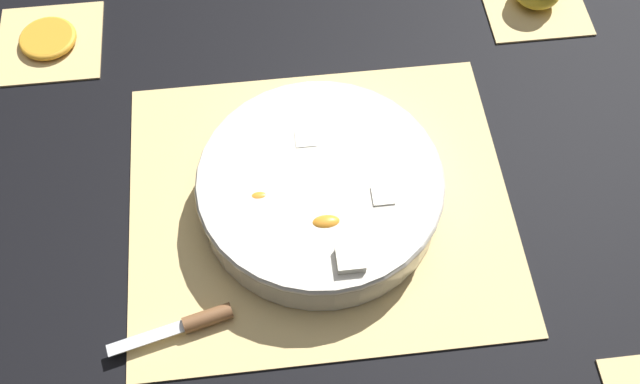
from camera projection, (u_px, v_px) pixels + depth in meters
ground_plane at (320, 204)px, 0.92m from camera, size 6.00×6.00×0.00m
bamboo_mat_center at (320, 203)px, 0.92m from camera, size 0.46×0.40×0.01m
coaster_mat_far_left at (50, 42)px, 1.05m from camera, size 0.15×0.15×0.01m
coaster_mat_far_right at (533, 2)px, 1.09m from camera, size 0.15×0.15×0.01m
fruit_salad_bowl at (320, 187)px, 0.89m from camera, size 0.29×0.29×0.07m
paring_knife at (201, 320)px, 0.82m from camera, size 0.14×0.05×0.02m
orange_slice_whole at (48, 38)px, 1.05m from camera, size 0.08×0.08×0.01m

